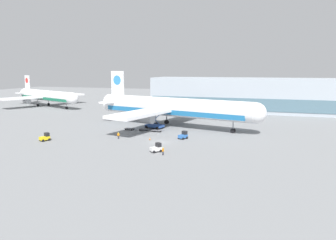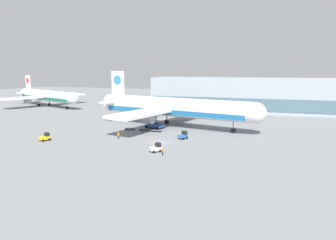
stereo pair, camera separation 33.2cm
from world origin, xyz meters
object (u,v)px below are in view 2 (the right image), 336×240
Objects in this scene: airplane_main at (170,108)px; traffic_cone_near at (150,139)px; airplane_distant at (47,96)px; ground_crew_far at (163,151)px; baggage_dolly_third at (157,130)px; baggage_dolly_lead at (130,129)px; baggage_tug_mid at (183,135)px; baggage_dolly_second at (144,129)px; baggage_tug_far at (45,137)px; scissor_lift_loader at (155,122)px; baggage_tug_foreground at (156,148)px; ground_crew_near at (118,135)px.

traffic_cone_near is at bearing -72.98° from airplane_main.
airplane_distant reaches higher than ground_crew_far.
baggage_dolly_third is 10.95m from traffic_cone_near.
baggage_dolly_lead is at bearing -11.35° from airplane_distant.
airplane_distant is at bearing 84.51° from baggage_tug_mid.
ground_crew_far is (18.64, -23.79, 0.59)m from baggage_dolly_lead.
airplane_distant is 80.60m from baggage_dolly_second.
baggage_tug_far is at bearing -131.87° from baggage_dolly_second.
scissor_lift_loader is at bearing 68.24° from baggage_dolly_second.
baggage_dolly_second is 4.74× the size of traffic_cone_near.
baggage_tug_foreground is 25.22m from baggage_dolly_second.
airplane_main reaches higher than baggage_dolly_second.
baggage_tug_far is at bearing -124.83° from baggage_dolly_lead.
airplane_main is 32.56m from baggage_tug_foreground.
baggage_dolly_third is 13.30m from ground_crew_near.
baggage_tug_far reaches higher than ground_crew_far.
ground_crew_near is 2.13× the size of traffic_cone_near.
baggage_tug_mid is 19.60m from baggage_dolly_lead.
scissor_lift_loader is 5.84m from baggage_dolly_third.
airplane_distant is 86.41m from ground_crew_near.
baggage_dolly_lead is 4.74× the size of traffic_cone_near.
airplane_distant is 16.71× the size of baggage_tug_far.
traffic_cone_near is at bearing 69.20° from baggage_tug_foreground.
ground_crew_near is (16.23, 7.91, 0.09)m from baggage_tug_far.
scissor_lift_loader is at bearing 37.91° from baggage_dolly_lead.
baggage_tug_far is at bearing -19.16° from ground_crew_near.
ground_crew_far is at bearing 98.94° from ground_crew_near.
airplane_distant is at bearing 164.60° from scissor_lift_loader.
airplane_distant is 27.82× the size of ground_crew_far.
traffic_cone_near is at bearing -46.08° from baggage_dolly_lead.
baggage_dolly_third is (2.50, -5.04, -1.58)m from scissor_lift_loader.
baggage_tug_foreground is 3.03m from ground_crew_far.
scissor_lift_loader is 28.45m from baggage_tug_foreground.
baggage_dolly_lead is (13.77, 19.98, -0.49)m from baggage_tug_far.
baggage_tug_mid is at bearing -48.40° from airplane_main.
airplane_main is at bearing 84.75° from baggage_dolly_third.
traffic_cone_near is (-7.94, 12.78, -0.60)m from ground_crew_far.
baggage_dolly_third is at bearing -50.07° from scissor_lift_loader.
airplane_distant is 106.32m from ground_crew_far.
traffic_cone_near is at bearing 142.19° from ground_crew_near.
baggage_dolly_second is at bearing 5.44° from baggage_dolly_lead.
ground_crew_near reaches higher than baggage_dolly_second.
ground_crew_near is at bearing -88.56° from scissor_lift_loader.
baggage_tug_foreground is 12.15m from traffic_cone_near.
traffic_cone_near is at bearing 44.20° from ground_crew_far.
ground_crew_far is (16.18, -11.72, 0.01)m from ground_crew_near.
baggage_tug_foreground is 1.65× the size of ground_crew_far.
traffic_cone_near is at bearing -79.05° from baggage_dolly_third.
baggage_tug_foreground is 27.23m from baggage_dolly_lead.
baggage_tug_foreground is 22.84m from baggage_dolly_third.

